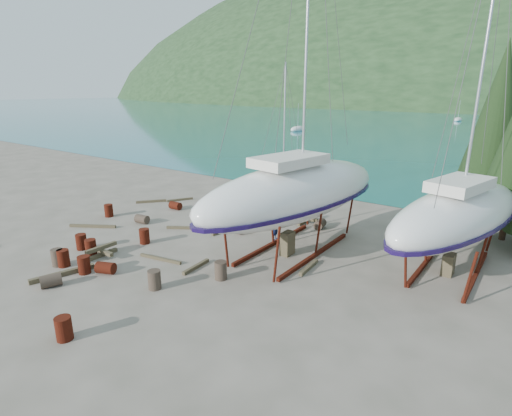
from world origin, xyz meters
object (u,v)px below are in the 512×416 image
Objects in this scene: large_sailboat_far at (458,214)px; worker at (275,227)px; large_sailboat_near at (295,192)px; small_sailboat_shore at (281,174)px.

large_sailboat_far is 11.31× the size of worker.
large_sailboat_far reaches higher than worker.
large_sailboat_near is at bearing -148.76° from large_sailboat_far.
small_sailboat_shore is (-14.93, 7.69, -1.16)m from large_sailboat_far.
large_sailboat_far is at bearing -90.96° from worker.
small_sailboat_shore reaches higher than worker.
small_sailboat_shore is at bearing 20.41° from worker.
worker is (5.61, -9.29, -0.97)m from small_sailboat_shore.
small_sailboat_shore is at bearing 166.10° from large_sailboat_far.
large_sailboat_far is at bearing 27.57° from large_sailboat_near.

